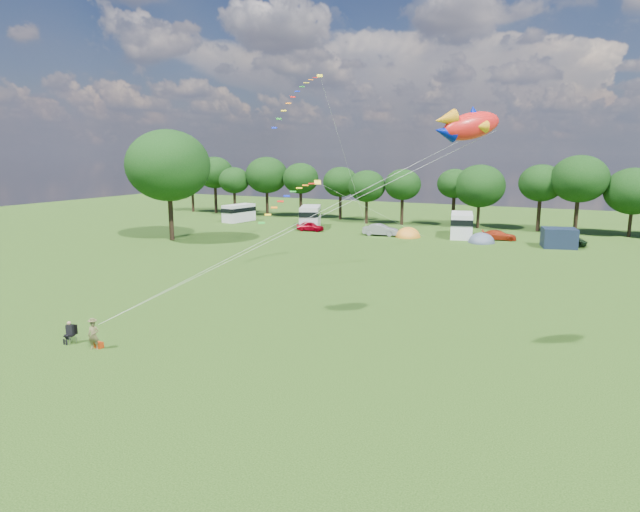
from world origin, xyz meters
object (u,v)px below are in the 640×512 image
at_px(car_a, 310,226).
at_px(tent_greyblue, 481,242).
at_px(campervan_a, 239,212).
at_px(big_tree, 168,166).
at_px(campervan_c, 462,224).
at_px(car_b, 380,230).
at_px(fish_kite, 466,126).
at_px(kite_flyer, 94,335).
at_px(campervan_b, 310,216).
at_px(car_d, 565,240).
at_px(camp_chair, 70,330).
at_px(tent_orange, 408,237).
at_px(car_c, 499,235).

bearing_deg(car_a, tent_greyblue, -95.47).
distance_m(campervan_a, tent_greyblue, 37.72).
relative_size(big_tree, car_a, 3.50).
distance_m(car_a, campervan_c, 20.04).
distance_m(car_b, fish_kite, 43.42).
bearing_deg(campervan_c, kite_flyer, 157.14).
bearing_deg(campervan_b, fish_kite, -166.28).
bearing_deg(car_d, campervan_c, 77.99).
bearing_deg(campervan_b, camp_chair, 169.29).
xyz_separation_m(car_a, car_d, (31.74, 2.39, 0.03)).
distance_m(car_a, tent_greyblue, 22.76).
xyz_separation_m(car_a, tent_orange, (13.63, 0.64, -0.61)).
bearing_deg(car_c, car_d, -110.23).
bearing_deg(campervan_c, camp_chair, 154.86).
xyz_separation_m(kite_flyer, fish_kite, (17.81, 7.47, 10.96)).
height_order(campervan_a, tent_orange, campervan_a).
bearing_deg(tent_orange, car_b, -174.65).
xyz_separation_m(car_b, kite_flyer, (-0.04, -45.52, 0.05)).
bearing_deg(fish_kite, car_a, 83.90).
bearing_deg(car_b, fish_kite, -163.56).
distance_m(campervan_a, fish_kite, 60.74).
distance_m(campervan_b, kite_flyer, 49.80).
bearing_deg(campervan_c, big_tree, 108.42).
bearing_deg(tent_orange, fish_kite, -69.72).
bearing_deg(campervan_b, campervan_a, 62.91).
height_order(campervan_c, tent_greyblue, campervan_c).
relative_size(car_b, campervan_a, 0.74).
distance_m(car_b, kite_flyer, 45.52).
distance_m(car_d, kite_flyer, 52.34).
bearing_deg(tent_greyblue, campervan_b, 173.34).
relative_size(car_d, kite_flyer, 3.03).
relative_size(car_a, car_b, 0.90).
distance_m(big_tree, kite_flyer, 38.52).
height_order(big_tree, car_b, big_tree).
height_order(car_c, campervan_a, campervan_a).
bearing_deg(big_tree, camp_chair, -57.32).
bearing_deg(campervan_b, tent_greyblue, -118.67).
bearing_deg(campervan_a, fish_kite, -126.72).
distance_m(campervan_b, tent_orange, 15.56).
bearing_deg(fish_kite, big_tree, 106.94).
distance_m(car_d, fish_kite, 41.83).
bearing_deg(campervan_a, big_tree, -162.69).
bearing_deg(kite_flyer, campervan_c, 51.47).
bearing_deg(fish_kite, campervan_a, 92.80).
height_order(car_d, tent_orange, car_d).
relative_size(camp_chair, fish_kite, 0.38).
xyz_separation_m(car_c, campervan_c, (-4.67, 0.51, 1.04)).
bearing_deg(car_a, tent_orange, -93.65).
height_order(tent_greyblue, fish_kite, fish_kite).
xyz_separation_m(campervan_a, kite_flyer, (24.73, -49.58, -0.64)).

